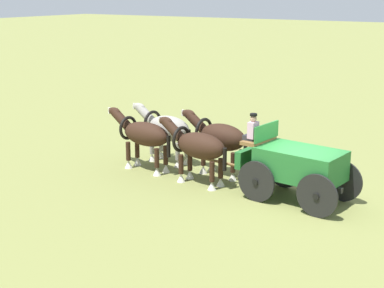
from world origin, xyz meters
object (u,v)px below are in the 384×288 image
(draft_horse_rear_near, at_px, (198,147))
(draft_horse_lead_near, at_px, (143,135))
(draft_horse_rear_off, at_px, (220,138))
(draft_horse_lead_off, at_px, (166,129))
(show_wagon, at_px, (296,165))

(draft_horse_rear_near, height_order, draft_horse_lead_near, draft_horse_lead_near)
(draft_horse_rear_off, bearing_deg, draft_horse_lead_off, -6.42)
(draft_horse_rear_off, height_order, draft_horse_lead_off, draft_horse_rear_off)
(show_wagon, bearing_deg, draft_horse_lead_off, -12.52)
(draft_horse_rear_off, xyz_separation_m, draft_horse_lead_near, (2.74, 1.00, -0.04))
(show_wagon, height_order, draft_horse_lead_off, show_wagon)
(draft_horse_rear_near, xyz_separation_m, draft_horse_lead_off, (2.43, -1.58, 0.00))
(show_wagon, xyz_separation_m, draft_horse_lead_off, (6.02, -1.34, 0.14))
(show_wagon, distance_m, draft_horse_lead_off, 6.17)
(show_wagon, height_order, draft_horse_rear_off, show_wagon)
(draft_horse_rear_off, distance_m, draft_horse_lead_near, 2.92)
(draft_horse_rear_near, distance_m, draft_horse_lead_near, 2.60)
(draft_horse_lead_near, distance_m, draft_horse_lead_off, 1.30)
(show_wagon, xyz_separation_m, draft_horse_rear_near, (3.59, 0.24, 0.13))
(show_wagon, xyz_separation_m, draft_horse_lead_near, (6.18, -0.05, 0.15))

